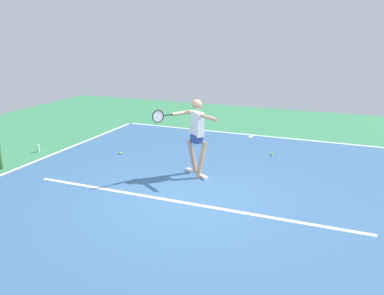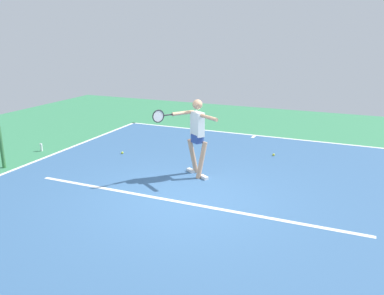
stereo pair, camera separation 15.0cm
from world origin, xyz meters
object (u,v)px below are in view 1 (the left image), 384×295
at_px(tennis_ball_by_sideline, 120,153).
at_px(tennis_ball_far_corner, 272,154).
at_px(water_bottle, 38,148).
at_px(tennis_player, 196,132).

xyz_separation_m(tennis_ball_by_sideline, tennis_ball_far_corner, (-3.95, -1.48, 0.00)).
height_order(tennis_ball_by_sideline, tennis_ball_far_corner, same).
bearing_deg(tennis_ball_by_sideline, tennis_ball_far_corner, -159.38).
relative_size(tennis_ball_far_corner, water_bottle, 0.30).
distance_m(tennis_player, tennis_ball_far_corner, 2.85).
height_order(tennis_ball_far_corner, water_bottle, water_bottle).
height_order(tennis_player, tennis_ball_far_corner, tennis_player).
distance_m(tennis_player, tennis_ball_by_sideline, 2.87).
xyz_separation_m(tennis_player, tennis_ball_by_sideline, (2.57, -0.78, -1.03)).
xyz_separation_m(tennis_ball_far_corner, water_bottle, (6.23, 2.17, 0.08)).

